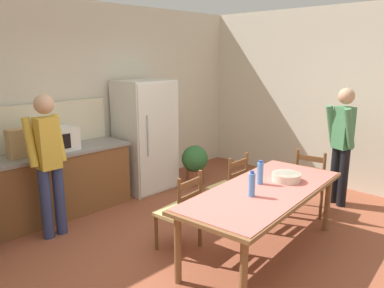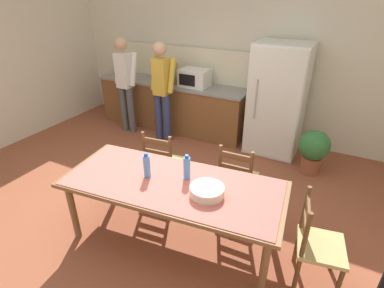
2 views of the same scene
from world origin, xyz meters
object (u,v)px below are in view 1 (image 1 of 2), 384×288
at_px(microwave, 56,139).
at_px(potted_plant, 195,162).
at_px(chair_head_end, 312,182).
at_px(person_by_table, 342,141).
at_px(refrigerator, 146,136).
at_px(dining_table, 264,195).
at_px(bottle_near_centre, 252,184).
at_px(person_at_counter, 49,159).
at_px(bottle_off_centre, 260,173).
at_px(serving_bowl, 286,177).
at_px(paper_bag, 18,144).
at_px(chair_side_far_left, 181,212).
at_px(chair_side_far_right, 230,188).

distance_m(microwave, potted_plant, 2.31).
relative_size(chair_head_end, person_by_table, 0.54).
xyz_separation_m(refrigerator, dining_table, (-0.42, -2.53, -0.20)).
xyz_separation_m(refrigerator, potted_plant, (0.69, -0.43, -0.49)).
bearing_deg(dining_table, bottle_near_centre, -174.10).
bearing_deg(microwave, person_at_counter, -124.46).
xyz_separation_m(bottle_off_centre, serving_bowl, (0.29, -0.15, -0.07)).
relative_size(paper_bag, person_by_table, 0.21).
relative_size(bottle_off_centre, person_at_counter, 0.16).
height_order(refrigerator, person_by_table, refrigerator).
bearing_deg(person_by_table, paper_bag, -14.76).
bearing_deg(bottle_off_centre, potted_plant, 62.93).
bearing_deg(bottle_off_centre, microwave, 115.38).
bearing_deg(person_at_counter, chair_side_far_left, -147.89).
relative_size(microwave, paper_bag, 1.39).
height_order(dining_table, chair_head_end, chair_head_end).
bearing_deg(potted_plant, person_by_table, -68.27).
relative_size(bottle_near_centre, chair_side_far_left, 0.30).
distance_m(microwave, chair_side_far_right, 2.37).
relative_size(microwave, person_at_counter, 0.29).
bearing_deg(bottle_near_centre, person_by_table, 1.05).
distance_m(bottle_near_centre, chair_side_far_right, 1.16).
relative_size(paper_bag, dining_table, 0.16).
xyz_separation_m(bottle_off_centre, chair_head_end, (1.29, 0.02, -0.43)).
bearing_deg(chair_side_far_left, refrigerator, -124.53).
bearing_deg(bottle_near_centre, microwave, 106.81).
bearing_deg(dining_table, person_by_table, 0.37).
bearing_deg(chair_side_far_right, potted_plant, -119.65).
distance_m(microwave, bottle_off_centre, 2.69).
relative_size(chair_side_far_right, person_by_table, 0.54).
distance_m(refrigerator, chair_head_end, 2.62).
distance_m(paper_bag, bottle_near_centre, 2.88).
bearing_deg(person_by_table, refrigerator, -37.68).
bearing_deg(refrigerator, bottle_off_centre, -97.62).
distance_m(serving_bowl, chair_head_end, 1.07).
bearing_deg(dining_table, serving_bowl, -4.22).
xyz_separation_m(bottle_near_centre, chair_side_far_left, (-0.30, 0.72, -0.43)).
bearing_deg(chair_side_far_left, chair_side_far_right, 179.69).
xyz_separation_m(microwave, chair_head_end, (2.44, -2.41, -0.61)).
bearing_deg(microwave, chair_side_far_right, -50.11).
height_order(chair_side_far_left, person_by_table, person_by_table).
height_order(dining_table, chair_side_far_left, chair_side_far_left).
height_order(chair_head_end, person_at_counter, person_at_counter).
distance_m(dining_table, chair_side_far_left, 0.93).
relative_size(microwave, potted_plant, 0.75).
bearing_deg(person_by_table, chair_side_far_left, 5.97).
relative_size(chair_side_far_right, potted_plant, 1.36).
relative_size(chair_side_far_left, person_at_counter, 0.53).
height_order(serving_bowl, chair_side_far_right, chair_side_far_right).
distance_m(bottle_near_centre, serving_bowl, 0.67).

